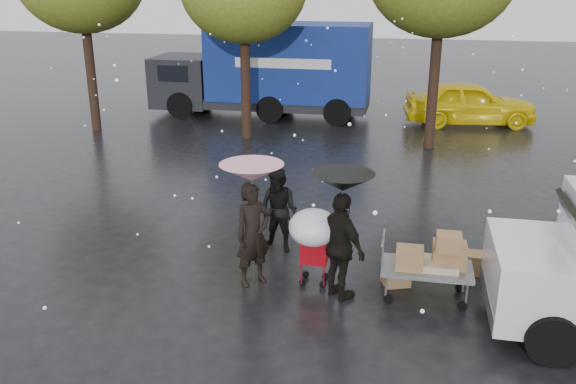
% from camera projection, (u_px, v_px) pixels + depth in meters
% --- Properties ---
extents(ground, '(90.00, 90.00, 0.00)m').
position_uv_depth(ground, '(291.00, 289.00, 10.69)').
color(ground, black).
rests_on(ground, ground).
extents(person_pink, '(0.80, 0.80, 1.87)m').
position_uv_depth(person_pink, '(253.00, 234.00, 10.59)').
color(person_pink, black).
rests_on(person_pink, ground).
extents(person_middle, '(0.97, 0.85, 1.69)m').
position_uv_depth(person_middle, '(279.00, 211.00, 11.91)').
color(person_middle, black).
rests_on(person_middle, ground).
extents(person_black, '(1.12, 1.09, 1.88)m').
position_uv_depth(person_black, '(341.00, 247.00, 10.11)').
color(person_black, black).
rests_on(person_black, ground).
extents(umbrella_pink, '(1.10, 1.10, 2.22)m').
position_uv_depth(umbrella_pink, '(252.00, 173.00, 10.21)').
color(umbrella_pink, '#4C4C4C').
rests_on(umbrella_pink, ground).
extents(umbrella_black, '(1.03, 1.03, 2.22)m').
position_uv_depth(umbrella_black, '(343.00, 182.00, 9.73)').
color(umbrella_black, '#4C4C4C').
rests_on(umbrella_black, ground).
extents(vendor_cart, '(1.52, 0.80, 1.27)m').
position_uv_depth(vendor_cart, '(433.00, 260.00, 10.13)').
color(vendor_cart, slate).
rests_on(vendor_cart, ground).
extents(shopping_cart, '(0.84, 0.84, 1.46)m').
position_uv_depth(shopping_cart, '(313.00, 231.00, 10.40)').
color(shopping_cart, '#A70913').
rests_on(shopping_cart, ground).
extents(blue_truck, '(8.30, 2.60, 3.50)m').
position_uv_depth(blue_truck, '(268.00, 70.00, 23.19)').
color(blue_truck, navy).
rests_on(blue_truck, ground).
extents(box_ground_near, '(0.55, 0.49, 0.40)m').
position_uv_depth(box_ground_near, '(396.00, 274.00, 10.78)').
color(box_ground_near, olive).
rests_on(box_ground_near, ground).
extents(box_ground_far, '(0.50, 0.40, 0.38)m').
position_uv_depth(box_ground_far, '(473.00, 263.00, 11.23)').
color(box_ground_far, olive).
rests_on(box_ground_far, ground).
extents(yellow_taxi, '(4.85, 2.46, 1.58)m').
position_uv_depth(yellow_taxi, '(470.00, 103.00, 22.12)').
color(yellow_taxi, yellow).
rests_on(yellow_taxi, ground).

